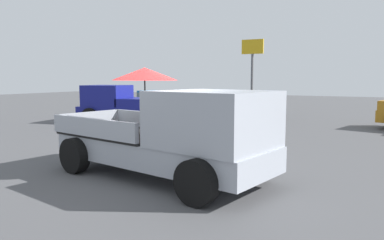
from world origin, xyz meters
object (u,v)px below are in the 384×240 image
at_px(parked_sedan_near, 228,104).
at_px(motel_sign, 252,61).
at_px(pickup_truck_red, 126,105).
at_px(pickup_truck_main, 177,133).
at_px(parked_sedan_far, 157,100).

height_order(parked_sedan_near, motel_sign, motel_sign).
distance_m(pickup_truck_red, motel_sign, 9.56).
bearing_deg(parked_sedan_near, motel_sign, -81.13).
bearing_deg(motel_sign, pickup_truck_main, -77.15).
bearing_deg(parked_sedan_near, pickup_truck_red, 62.67).
distance_m(parked_sedan_far, motel_sign, 6.62).
distance_m(pickup_truck_main, motel_sign, 16.80).
bearing_deg(pickup_truck_main, parked_sedan_far, 135.53).
relative_size(parked_sedan_far, motel_sign, 0.99).
relative_size(parked_sedan_near, parked_sedan_far, 1.01).
height_order(parked_sedan_far, motel_sign, motel_sign).
height_order(pickup_truck_main, parked_sedan_near, pickup_truck_main).
distance_m(pickup_truck_main, parked_sedan_near, 12.75).
bearing_deg(parked_sedan_near, pickup_truck_main, 115.99).
relative_size(pickup_truck_main, motel_sign, 1.17).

